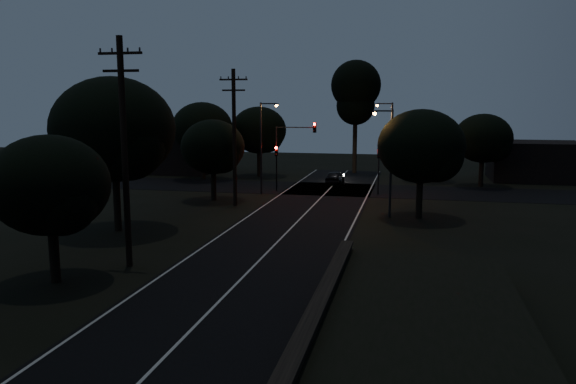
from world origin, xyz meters
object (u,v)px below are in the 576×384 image
at_px(signal_mast, 295,144).
at_px(car, 335,177).
at_px(tall_pine, 356,92).
at_px(streetlight_b, 389,139).
at_px(streetlight_a, 263,141).
at_px(utility_pole_far, 234,135).
at_px(signal_left, 276,160).
at_px(streetlight_c, 389,155).
at_px(utility_pole_mid, 124,149).
at_px(signal_right, 379,162).

height_order(signal_mast, car, signal_mast).
height_order(tall_pine, car, tall_pine).
bearing_deg(signal_mast, streetlight_b, 25.99).
height_order(streetlight_a, streetlight_b, same).
bearing_deg(utility_pole_far, signal_left, 80.06).
height_order(signal_left, streetlight_c, streetlight_c).
xyz_separation_m(utility_pole_far, signal_mast, (3.09, 7.99, -1.15)).
distance_m(utility_pole_far, signal_left, 8.53).
xyz_separation_m(utility_pole_mid, signal_right, (10.60, 24.99, -2.90)).
distance_m(streetlight_a, streetlight_c, 13.72).
bearing_deg(signal_left, car, 50.62).
xyz_separation_m(utility_pole_far, signal_right, (10.60, 7.99, -2.65)).
distance_m(utility_pole_far, streetlight_b, 16.51).
height_order(utility_pole_far, streetlight_b, utility_pole_far).
distance_m(utility_pole_far, streetlight_c, 12.05).
height_order(signal_left, car, signal_left).
bearing_deg(car, streetlight_b, 163.90).
relative_size(signal_right, signal_mast, 0.66).
bearing_deg(utility_pole_mid, streetlight_b, 68.70).
relative_size(utility_pole_mid, signal_right, 2.68).
bearing_deg(signal_mast, tall_pine, 75.38).
relative_size(signal_left, streetlight_a, 0.51).
bearing_deg(streetlight_b, signal_mast, -154.01).
height_order(utility_pole_far, tall_pine, tall_pine).
relative_size(utility_pole_far, car, 2.73).
bearing_deg(signal_left, signal_right, 0.00).
bearing_deg(utility_pole_far, streetlight_b, 46.70).
relative_size(utility_pole_far, tall_pine, 0.82).
height_order(signal_left, streetlight_a, streetlight_a).
xyz_separation_m(streetlight_b, streetlight_c, (0.52, -14.00, -0.29)).
distance_m(signal_mast, car, 7.34).
height_order(tall_pine, signal_left, tall_pine).
bearing_deg(signal_left, streetlight_b, 22.05).
bearing_deg(signal_left, tall_pine, 69.54).
height_order(utility_pole_mid, streetlight_a, utility_pole_mid).
xyz_separation_m(signal_right, streetlight_c, (1.23, -9.99, 1.51)).
relative_size(signal_mast, streetlight_a, 0.78).
height_order(signal_mast, streetlight_a, streetlight_a).
xyz_separation_m(tall_pine, car, (-0.98, -9.38, -8.54)).
relative_size(tall_pine, signal_left, 3.12).
distance_m(signal_right, streetlight_b, 4.45).
bearing_deg(car, signal_right, 130.04).
bearing_deg(streetlight_c, signal_mast, 131.19).
distance_m(signal_right, signal_mast, 7.66).
bearing_deg(signal_left, utility_pole_mid, -93.21).
xyz_separation_m(streetlight_b, car, (-5.29, 1.62, -3.98)).
bearing_deg(streetlight_b, streetlight_c, -87.86).
relative_size(utility_pole_far, signal_left, 2.56).
distance_m(utility_pole_mid, car, 31.62).
bearing_deg(streetlight_c, utility_pole_mid, -128.26).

